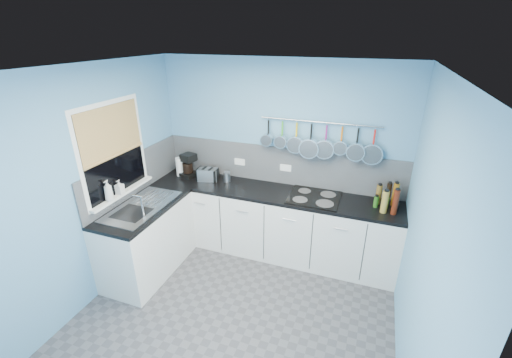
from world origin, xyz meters
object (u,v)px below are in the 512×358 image
Objects in this scene: coffee_maker at (188,166)px; soap_bottle_b at (119,187)px; canister at (227,177)px; hob at (314,197)px; paper_towel at (180,167)px; soap_bottle_a at (108,191)px; toaster at (208,174)px.

soap_bottle_b is at bearing -92.90° from coffee_maker.
soap_bottle_b reaches higher than canister.
coffee_maker is at bearing 73.43° from soap_bottle_b.
hob is (2.08, 0.95, -0.23)m from soap_bottle_b.
paper_towel is 0.13m from coffee_maker.
soap_bottle_a reaches higher than canister.
canister is at bearing 50.13° from soap_bottle_b.
coffee_maker is 0.58m from canister.
coffee_maker reaches higher than paper_towel.
canister is at bearing 54.33° from soap_bottle_a.
canister is (0.57, 0.03, -0.10)m from coffee_maker.
toaster is 0.27m from canister.
paper_towel reaches higher than toaster.
soap_bottle_a is 1.20m from paper_towel.
soap_bottle_b is 0.66× the size of paper_towel.
toaster is 0.42× the size of hob.
hob is at bearing -1.54° from paper_towel.
canister reaches higher than hob.
coffee_maker is (0.13, 0.00, 0.03)m from paper_towel.
soap_bottle_a is 0.73× the size of coffee_maker.
soap_bottle_b is 0.66× the size of toaster.
paper_towel is 1.91m from hob.
soap_bottle_b is at bearing -99.57° from paper_towel.
hob is at bearing -4.02° from canister.
hob is at bearing 11.92° from coffee_maker.
hob is (2.08, 1.12, -0.26)m from soap_bottle_a.
soap_bottle_b is at bearing -129.87° from canister.
coffee_maker is at bearing 1.32° from paper_towel.
paper_towel is (0.17, 1.01, -0.11)m from soap_bottle_b.
soap_bottle_a is at bearing -151.56° from hob.
soap_bottle_b reaches higher than toaster.
soap_bottle_b is 2.30m from hob.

